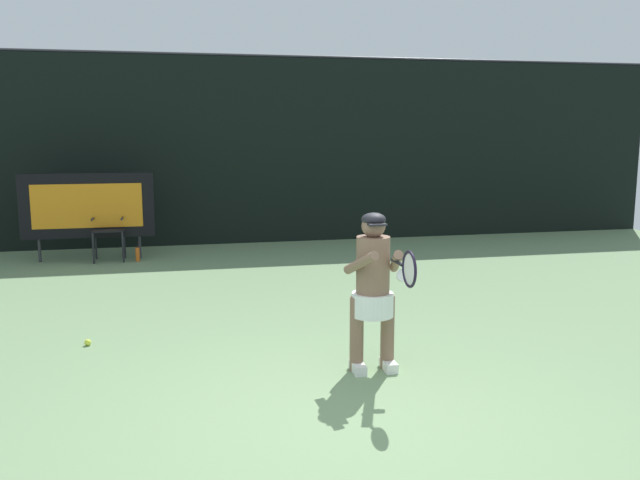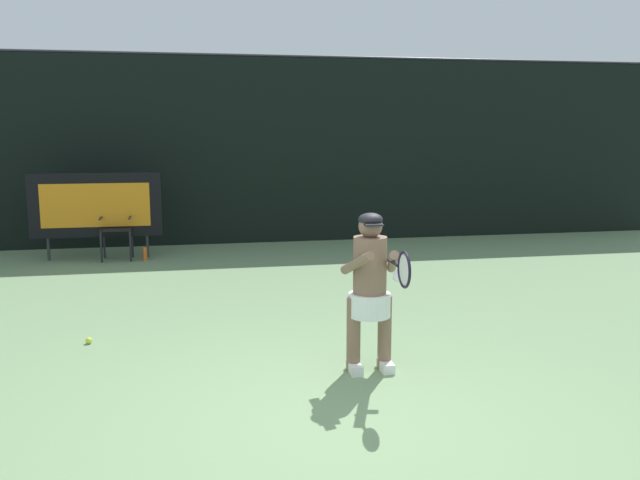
{
  "view_description": "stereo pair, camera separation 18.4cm",
  "coord_description": "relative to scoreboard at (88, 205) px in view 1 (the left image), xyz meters",
  "views": [
    {
      "loc": [
        -1.2,
        -4.72,
        2.24
      ],
      "look_at": [
        0.35,
        2.28,
        1.05
      ],
      "focal_mm": 37.72,
      "sensor_mm": 36.0,
      "label": 1
    },
    {
      "loc": [
        -1.02,
        -4.75,
        2.24
      ],
      "look_at": [
        0.35,
        2.28,
        1.05
      ],
      "focal_mm": 37.72,
      "sensor_mm": 36.0,
      "label": 2
    }
  ],
  "objects": [
    {
      "name": "umpire_chair",
      "position": [
        0.33,
        -0.09,
        -0.33
      ],
      "size": [
        0.52,
        0.44,
        1.08
      ],
      "color": "black",
      "rests_on": "ground"
    },
    {
      "name": "backdrop_screen",
      "position": [
        2.6,
        1.23,
        0.86
      ],
      "size": [
        18.0,
        0.12,
        3.66
      ],
      "color": "black",
      "rests_on": "ground"
    },
    {
      "name": "water_bottle",
      "position": [
        0.8,
        -0.3,
        -0.82
      ],
      "size": [
        0.07,
        0.07,
        0.27
      ],
      "color": "#DA5E1B",
      "rests_on": "ground"
    },
    {
      "name": "tennis_racket",
      "position": [
        3.3,
        -6.82,
        0.15
      ],
      "size": [
        0.03,
        0.6,
        0.31
      ],
      "rotation": [
        0.0,
        0.0,
        -0.17
      ],
      "color": "black"
    },
    {
      "name": "ground",
      "position": [
        2.6,
        -7.45,
        -0.96
      ],
      "size": [
        18.0,
        22.0,
        0.03
      ],
      "color": "#6B885E"
    },
    {
      "name": "tennis_ball_spare",
      "position": [
        0.49,
        -4.87,
        -0.91
      ],
      "size": [
        0.07,
        0.07,
        0.07
      ],
      "color": "#CCDB3D",
      "rests_on": "ground"
    },
    {
      "name": "scoreboard",
      "position": [
        0.0,
        0.0,
        0.0
      ],
      "size": [
        2.2,
        0.21,
        1.5
      ],
      "color": "black",
      "rests_on": "ground"
    },
    {
      "name": "tennis_player",
      "position": [
        3.19,
        -6.2,
        -0.13
      ],
      "size": [
        0.54,
        0.62,
        1.49
      ],
      "color": "white",
      "rests_on": "ground"
    }
  ]
}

